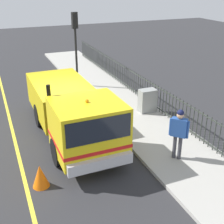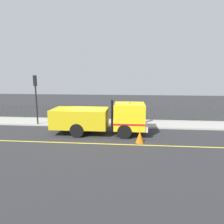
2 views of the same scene
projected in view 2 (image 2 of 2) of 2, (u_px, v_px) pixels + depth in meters
ground_plane at (87, 133)px, 14.53m from camera, size 58.80×58.80×0.00m
sidewalk_slab at (95, 122)px, 17.62m from camera, size 2.88×26.73×0.12m
lane_marking at (79, 143)px, 12.42m from camera, size 0.12×24.05×0.01m
work_truck at (105, 117)px, 14.21m from camera, size 2.33×6.75×2.58m
worker_standing at (142, 111)px, 16.72m from camera, size 0.52×0.53×1.81m
iron_fence at (97, 113)px, 18.66m from camera, size 0.04×22.75×1.21m
traffic_light_near at (36, 90)px, 16.33m from camera, size 0.33×0.25×4.05m
utility_cabinet at (98, 114)px, 18.16m from camera, size 0.77×0.48×1.06m
traffic_cone at (140, 137)px, 12.44m from camera, size 0.51×0.51×0.73m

